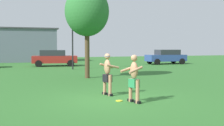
{
  "coord_description": "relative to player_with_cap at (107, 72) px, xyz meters",
  "views": [
    {
      "loc": [
        -3.39,
        -9.74,
        1.97
      ],
      "look_at": [
        0.27,
        0.97,
        1.29
      ],
      "focal_mm": 45.18,
      "sensor_mm": 36.0,
      "label": 1
    }
  ],
  "objects": [
    {
      "name": "outbuilding_behind_lot",
      "position": [
        -4.61,
        27.56,
        1.19
      ],
      "size": [
        12.44,
        6.42,
        4.21
      ],
      "color": "slate",
      "rests_on": "ground_plane"
    },
    {
      "name": "player_in_green",
      "position": [
        0.42,
        -1.69,
        -0.05
      ],
      "size": [
        0.69,
        0.7,
        1.67
      ],
      "color": "black",
      "rests_on": "ground_plane"
    },
    {
      "name": "ground_plane",
      "position": [
        -0.06,
        -0.92,
        -0.92
      ],
      "size": [
        80.0,
        80.0,
        0.0
      ],
      "primitive_type": "plane",
      "color": "#2D6628"
    },
    {
      "name": "car_red_near_post",
      "position": [
        0.1,
        17.37,
        -0.1
      ],
      "size": [
        4.48,
        2.44,
        1.58
      ],
      "color": "maroon",
      "rests_on": "ground_plane"
    },
    {
      "name": "car_blue_mid_lot",
      "position": [
        12.18,
        16.68,
        -0.1
      ],
      "size": [
        4.32,
        2.06,
        1.58
      ],
      "color": "#2D478C",
      "rests_on": "ground_plane"
    },
    {
      "name": "tree_right_field",
      "position": [
        0.69,
        6.18,
        3.13
      ],
      "size": [
        2.69,
        2.69,
        5.6
      ],
      "color": "#4C3823",
      "rests_on": "ground_plane"
    },
    {
      "name": "player_with_cap",
      "position": [
        0.0,
        0.0,
        0.0
      ],
      "size": [
        0.7,
        0.67,
        1.69
      ],
      "color": "black",
      "rests_on": "ground_plane"
    },
    {
      "name": "frisbee",
      "position": [
        0.02,
        -1.3,
        -0.91
      ],
      "size": [
        0.25,
        0.25,
        0.03
      ],
      "primitive_type": "cylinder",
      "color": "yellow",
      "rests_on": "ground_plane"
    },
    {
      "name": "lamp_post",
      "position": [
        1.08,
        12.9,
        2.25
      ],
      "size": [
        0.6,
        0.24,
        5.09
      ],
      "color": "black",
      "rests_on": "ground_plane"
    }
  ]
}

